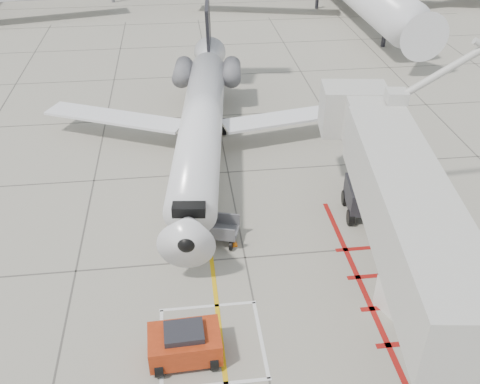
{
  "coord_description": "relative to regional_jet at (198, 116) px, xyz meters",
  "views": [
    {
      "loc": [
        -2.62,
        -15.59,
        16.9
      ],
      "look_at": [
        0.0,
        6.0,
        2.5
      ],
      "focal_mm": 40.0,
      "sensor_mm": 36.0,
      "label": 1
    }
  ],
  "objects": [
    {
      "name": "ground_plane",
      "position": [
        1.62,
        -12.42,
        -3.63
      ],
      "size": [
        260.0,
        260.0,
        0.0
      ],
      "primitive_type": "plane",
      "color": "gray",
      "rests_on": "ground"
    },
    {
      "name": "regional_jet",
      "position": [
        0.0,
        0.0,
        0.0
      ],
      "size": [
        25.02,
        30.05,
        7.26
      ],
      "primitive_type": null,
      "rotation": [
        0.0,
        0.0,
        -0.12
      ],
      "color": "white",
      "rests_on": "ground_plane"
    },
    {
      "name": "jet_bridge",
      "position": [
        7.77,
        -11.66,
        0.26
      ],
      "size": [
        11.7,
        20.48,
        7.77
      ],
      "primitive_type": null,
      "rotation": [
        0.0,
        0.0,
        -0.13
      ],
      "color": "beige",
      "rests_on": "ground_plane"
    },
    {
      "name": "pushback_tug",
      "position": [
        -1.43,
        -14.01,
        -2.82
      ],
      "size": [
        2.81,
        1.82,
        1.61
      ],
      "primitive_type": null,
      "rotation": [
        0.0,
        0.0,
        0.03
      ],
      "color": "#AA3010",
      "rests_on": "ground_plane"
    },
    {
      "name": "baggage_cart",
      "position": [
        0.35,
        -6.97,
        -2.94
      ],
      "size": [
        2.49,
        1.96,
        1.38
      ],
      "primitive_type": null,
      "rotation": [
        0.0,
        0.0,
        -0.3
      ],
      "color": "#505055",
      "rests_on": "ground_plane"
    },
    {
      "name": "ground_power_unit",
      "position": [
        8.03,
        -12.21,
        -2.75
      ],
      "size": [
        2.55,
        2.09,
        1.75
      ],
      "primitive_type": null,
      "rotation": [
        0.0,
        0.0,
        0.42
      ],
      "color": "silver",
      "rests_on": "ground_plane"
    },
    {
      "name": "cone_nose",
      "position": [
        -1.44,
        -7.33,
        -3.37
      ],
      "size": [
        0.38,
        0.38,
        0.52
      ],
      "primitive_type": "cone",
      "color": "orange",
      "rests_on": "ground_plane"
    },
    {
      "name": "cone_side",
      "position": [
        1.21,
        -7.4,
        -3.39
      ],
      "size": [
        0.34,
        0.34,
        0.47
      ],
      "primitive_type": "cone",
      "color": "orange",
      "rests_on": "ground_plane"
    }
  ]
}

